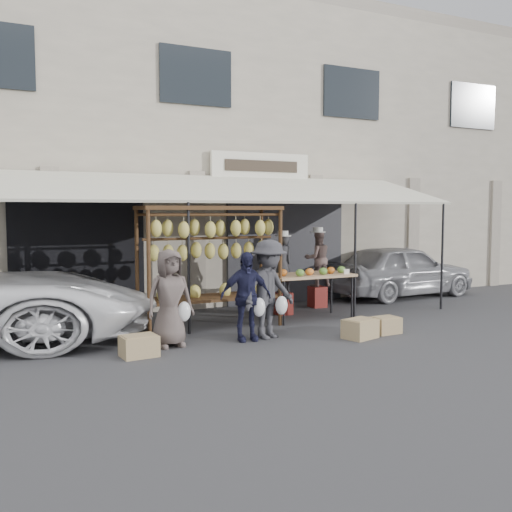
{
  "coord_description": "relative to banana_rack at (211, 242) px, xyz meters",
  "views": [
    {
      "loc": [
        -4.22,
        -8.22,
        2.15
      ],
      "look_at": [
        0.42,
        1.4,
        1.3
      ],
      "focal_mm": 40.0,
      "sensor_mm": 36.0,
      "label": 1
    }
  ],
  "objects": [
    {
      "name": "vendor_right",
      "position": [
        2.96,
        1.09,
        -0.49
      ],
      "size": [
        0.69,
        0.58,
        1.25
      ],
      "primitive_type": "imported",
      "rotation": [
        0.0,
        0.0,
        2.95
      ],
      "color": "#6E5651",
      "rests_on": "stool_right"
    },
    {
      "name": "customer_left",
      "position": [
        -1.11,
        -1.06,
        -0.8
      ],
      "size": [
        0.8,
        0.56,
        1.55
      ],
      "primitive_type": "imported",
      "rotation": [
        0.0,
        0.0,
        0.09
      ],
      "color": "#544945",
      "rests_on": "ground_plane"
    },
    {
      "name": "stool_right",
      "position": [
        2.96,
        1.09,
        -1.34
      ],
      "size": [
        0.42,
        0.42,
        0.46
      ],
      "primitive_type": "cube",
      "rotation": [
        0.0,
        0.0,
        0.33
      ],
      "color": "maroon",
      "rests_on": "ground_plane"
    },
    {
      "name": "crate_near_a",
      "position": [
        1.95,
        -1.89,
        -1.41
      ],
      "size": [
        0.63,
        0.54,
        0.32
      ],
      "primitive_type": "cube",
      "rotation": [
        0.0,
        0.0,
        0.28
      ],
      "color": "tan",
      "rests_on": "ground_plane"
    },
    {
      "name": "customer_mid",
      "position": [
        0.14,
        -1.21,
        -0.83
      ],
      "size": [
        0.9,
        0.46,
        1.48
      ],
      "primitive_type": "imported",
      "rotation": [
        0.0,
        0.0,
        -0.12
      ],
      "color": "#1B1C38",
      "rests_on": "ground_plane"
    },
    {
      "name": "crate_far",
      "position": [
        -1.71,
        -1.47,
        -1.42
      ],
      "size": [
        0.55,
        0.44,
        0.31
      ],
      "primitive_type": "cube",
      "rotation": [
        0.0,
        0.0,
        0.08
      ],
      "color": "tan",
      "rests_on": "ground_plane"
    },
    {
      "name": "banana_rack",
      "position": [
        0.0,
        0.0,
        0.0
      ],
      "size": [
        2.6,
        0.9,
        2.24
      ],
      "color": "#4C3118",
      "rests_on": "ground_plane"
    },
    {
      "name": "ground_plane",
      "position": [
        0.47,
        -1.46,
        -1.57
      ],
      "size": [
        90.0,
        90.0,
        0.0
      ],
      "primitive_type": "plane",
      "color": "#2D2D30"
    },
    {
      "name": "produce_table",
      "position": [
        2.07,
        -0.07,
        -0.7
      ],
      "size": [
        1.7,
        0.9,
        1.04
      ],
      "color": "tan",
      "rests_on": "ground_plane"
    },
    {
      "name": "awning",
      "position": [
        0.47,
        0.82,
        1.0
      ],
      "size": [
        10.0,
        2.35,
        2.92
      ],
      "color": "beige",
      "rests_on": "ground_plane"
    },
    {
      "name": "customer_right",
      "position": [
        0.56,
        -1.21,
        -0.74
      ],
      "size": [
        1.21,
        0.92,
        1.67
      ],
      "primitive_type": "imported",
      "rotation": [
        0.0,
        0.0,
        0.31
      ],
      "color": "#343438",
      "rests_on": "ground_plane"
    },
    {
      "name": "stool_left",
      "position": [
        1.84,
        0.64,
        -1.34
      ],
      "size": [
        0.4,
        0.4,
        0.46
      ],
      "primitive_type": "cube",
      "rotation": [
        0.0,
        0.0,
        -0.24
      ],
      "color": "maroon",
      "rests_on": "ground_plane"
    },
    {
      "name": "shophouse",
      "position": [
        0.47,
        5.04,
        2.07
      ],
      "size": [
        24.0,
        6.15,
        7.3
      ],
      "color": "#B6AB96",
      "rests_on": "ground_plane"
    },
    {
      "name": "sedan",
      "position": [
        5.66,
        1.51,
        -0.91
      ],
      "size": [
        4.0,
        1.82,
        1.33
      ],
      "primitive_type": "imported",
      "rotation": [
        0.0,
        0.0,
        1.64
      ],
      "color": "#97979C",
      "rests_on": "ground_plane"
    },
    {
      "name": "vendor_left",
      "position": [
        1.84,
        0.64,
        -0.51
      ],
      "size": [
        0.49,
        0.37,
        1.2
      ],
      "primitive_type": "imported",
      "rotation": [
        0.0,
        0.0,
        3.33
      ],
      "color": "#303033",
      "rests_on": "stool_left"
    },
    {
      "name": "crate_near_b",
      "position": [
        2.59,
        -1.77,
        -1.43
      ],
      "size": [
        0.49,
        0.38,
        0.28
      ],
      "primitive_type": "cube",
      "rotation": [
        0.0,
        0.0,
        0.04
      ],
      "color": "tan",
      "rests_on": "ground_plane"
    }
  ]
}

